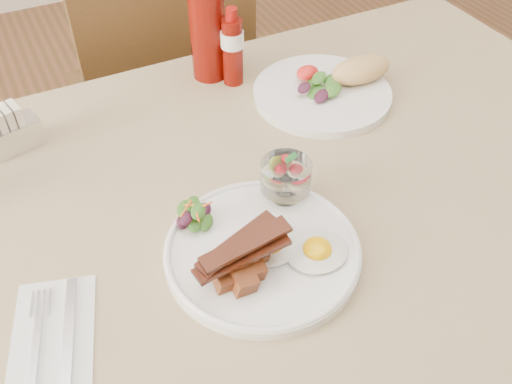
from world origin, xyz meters
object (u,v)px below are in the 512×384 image
object	(u,v)px
main_plate	(262,252)
fruit_cup	(286,176)
table	(286,218)
second_plate	(331,87)
ketchup_bottle	(208,32)
chair_far	(164,93)
sugar_caddy	(11,132)
hot_sauce_bottle	(232,48)

from	to	relation	value
main_plate	fruit_cup	xyz separation A→B (m)	(0.08, 0.08, 0.05)
table	second_plate	world-z (taller)	second_plate
table	ketchup_bottle	xyz separation A→B (m)	(0.01, 0.35, 0.18)
chair_far	second_plate	world-z (taller)	chair_far
ketchup_bottle	sugar_caddy	world-z (taller)	ketchup_bottle
hot_sauce_bottle	chair_far	bearing A→B (deg)	97.11
chair_far	ketchup_bottle	size ratio (longest dim) A/B	4.60
ketchup_bottle	hot_sauce_bottle	bearing A→B (deg)	-54.72
fruit_cup	main_plate	bearing A→B (deg)	-135.50
main_plate	hot_sauce_bottle	size ratio (longest dim) A/B	1.79
second_plate	main_plate	bearing A→B (deg)	-135.19
second_plate	sugar_caddy	distance (m)	0.59
hot_sauce_bottle	fruit_cup	bearing A→B (deg)	-102.25
chair_far	fruit_cup	distance (m)	0.76
fruit_cup	second_plate	world-z (taller)	fruit_cup
second_plate	hot_sauce_bottle	size ratio (longest dim) A/B	1.85
main_plate	chair_far	bearing A→B (deg)	82.05
second_plate	table	bearing A→B (deg)	-137.07
main_plate	fruit_cup	bearing A→B (deg)	44.50
chair_far	fruit_cup	xyz separation A→B (m)	(-0.03, -0.71, 0.29)
second_plate	hot_sauce_bottle	world-z (taller)	hot_sauce_bottle
main_plate	ketchup_bottle	xyz separation A→B (m)	(0.12, 0.47, 0.09)
table	main_plate	size ratio (longest dim) A/B	4.75
main_plate	hot_sauce_bottle	world-z (taller)	hot_sauce_bottle
second_plate	ketchup_bottle	bearing A→B (deg)	136.95
ketchup_bottle	hot_sauce_bottle	xyz separation A→B (m)	(0.03, -0.04, -0.02)
hot_sauce_bottle	sugar_caddy	bearing A→B (deg)	-177.45
second_plate	ketchup_bottle	distance (m)	0.26
fruit_cup	sugar_caddy	xyz separation A→B (m)	(-0.35, 0.33, -0.02)
ketchup_bottle	chair_far	bearing A→B (deg)	92.41
table	main_plate	bearing A→B (deg)	-132.13
fruit_cup	hot_sauce_bottle	distance (m)	0.36
second_plate	hot_sauce_bottle	bearing A→B (deg)	140.17
fruit_cup	sugar_caddy	distance (m)	0.48
table	second_plate	xyz separation A→B (m)	(0.19, 0.18, 0.11)
table	ketchup_bottle	distance (m)	0.40
hot_sauce_bottle	ketchup_bottle	bearing A→B (deg)	125.28
ketchup_bottle	hot_sauce_bottle	distance (m)	0.06
fruit_cup	ketchup_bottle	xyz separation A→B (m)	(0.04, 0.40, 0.04)
ketchup_bottle	sugar_caddy	bearing A→B (deg)	-170.87
chair_far	ketchup_bottle	bearing A→B (deg)	-87.59
fruit_cup	ketchup_bottle	size ratio (longest dim) A/B	0.39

